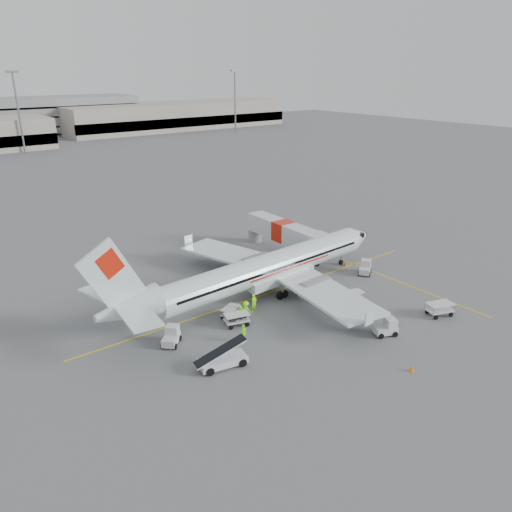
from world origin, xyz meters
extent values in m
plane|color=#56595B|center=(0.00, 0.00, 0.00)|extent=(360.00, 360.00, 0.00)
cube|color=yellow|center=(0.00, 0.00, 0.01)|extent=(44.00, 0.20, 0.01)
cube|color=yellow|center=(14.00, -8.00, 0.01)|extent=(0.20, 20.00, 0.01)
cone|color=orange|center=(12.96, 0.49, 0.34)|extent=(0.42, 0.42, 0.68)
cone|color=orange|center=(5.57, 13.69, 0.31)|extent=(0.38, 0.38, 0.61)
cone|color=orange|center=(-0.02, -18.71, 0.32)|extent=(0.39, 0.39, 0.64)
imported|color=#81EE14|center=(-3.66, -2.40, 0.94)|extent=(0.77, 0.59, 1.89)
imported|color=#81EE14|center=(-6.00, -3.38, 0.83)|extent=(1.02, 1.00, 1.66)
imported|color=#81EE14|center=(-5.13, -3.03, 0.87)|extent=(1.06, 1.29, 1.74)
imported|color=#81EE14|center=(-8.05, -6.58, 0.84)|extent=(1.06, 0.83, 1.68)
camera|label=1|loc=(-31.19, -38.32, 23.14)|focal=35.00mm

